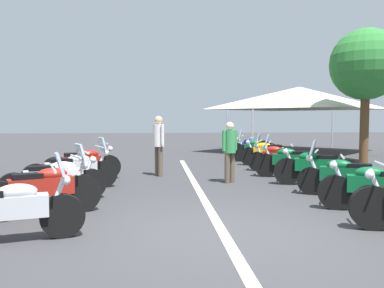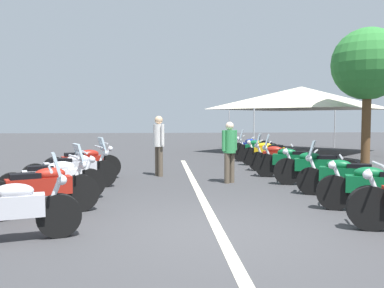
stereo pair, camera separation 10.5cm
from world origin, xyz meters
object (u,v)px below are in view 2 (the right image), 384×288
Objects in this scene: motorcycle_right_row_4 at (292,161)px; motorcycle_right_row_2 at (346,176)px; motorcycle_left_row_3 at (72,170)px; motorcycle_left_row_4 at (83,163)px; motorcycle_left_row_1 at (41,189)px; event_tent at (301,98)px; motorcycle_right_row_3 at (316,167)px; motorcycle_right_row_6 at (269,153)px; motorcycle_right_row_8 at (255,147)px; roadside_tree_0 at (368,65)px; motorcycle_right_row_7 at (259,149)px; motorcycle_right_row_1 at (378,187)px; motorcycle_left_row_2 at (53,179)px; bystander_0 at (159,141)px; motorcycle_right_row_5 at (279,157)px; motorcycle_left_row_0 at (2,209)px; bystander_1 at (230,148)px.

motorcycle_right_row_2 is at bearing 114.08° from motorcycle_right_row_4.
motorcycle_left_row_4 is (1.49, 0.02, -0.01)m from motorcycle_left_row_3.
motorcycle_left_row_1 is 15.34m from event_tent.
event_tent reaches higher than motorcycle_right_row_3.
motorcycle_left_row_3 is 1.06× the size of motorcycle_right_row_2.
motorcycle_right_row_8 is at bearing -72.10° from motorcycle_right_row_6.
motorcycle_right_row_3 is at bearing 141.52° from roadside_tree_0.
motorcycle_right_row_7 is (4.14, -0.06, 0.00)m from motorcycle_right_row_4.
motorcycle_right_row_1 is at bearing 104.63° from motorcycle_right_row_3.
motorcycle_left_row_3 reaches higher than motorcycle_left_row_2.
motorcycle_right_row_6 reaches higher than motorcycle_left_row_2.
motorcycle_left_row_3 is (1.31, -0.08, 0.02)m from motorcycle_left_row_2.
motorcycle_left_row_1 is 0.93× the size of motorcycle_right_row_1.
motorcycle_left_row_3 is 0.31× the size of event_tent.
bystander_0 is at bearing 59.53° from motorcycle_right_row_7.
motorcycle_right_row_4 is at bearing 106.20° from motorcycle_right_row_8.
motorcycle_right_row_1 is 5.52m from motorcycle_right_row_5.
bystander_0 is (-3.52, 3.79, 0.54)m from motorcycle_right_row_7.
motorcycle_right_row_6 is at bearing -72.70° from motorcycle_right_row_4.
motorcycle_right_row_8 is at bearing -73.38° from motorcycle_right_row_4.
motorcycle_right_row_1 is 1.05× the size of motorcycle_right_row_8.
motorcycle_right_row_3 reaches higher than motorcycle_left_row_2.
motorcycle_right_row_8 is (8.39, -6.08, 0.00)m from motorcycle_left_row_2.
motorcycle_left_row_2 is at bearing 26.10° from motorcycle_right_row_2.
motorcycle_right_row_7 reaches higher than motorcycle_left_row_0.
bystander_0 is (0.61, -2.04, 0.56)m from motorcycle_left_row_4.
bystander_1 reaches higher than motorcycle_right_row_4.
motorcycle_right_row_3 is 4.40m from bystander_0.
motorcycle_right_row_8 is (1.47, -0.19, -0.02)m from motorcycle_right_row_7.
motorcycle_left_row_4 is 0.40× the size of roadside_tree_0.
motorcycle_right_row_5 is (4.08, -5.83, 0.01)m from motorcycle_left_row_2.
event_tent is (9.05, -5.06, 1.73)m from bystander_1.
bystander_1 is 7.53m from roadside_tree_0.
motorcycle_right_row_4 reaches higher than motorcycle_right_row_2.
motorcycle_left_row_0 is 0.31× the size of event_tent.
motorcycle_left_row_4 is 7.14m from motorcycle_right_row_7.
motorcycle_right_row_7 is at bearing -67.40° from motorcycle_right_row_6.
motorcycle_right_row_3 is at bearing 162.81° from event_tent.
motorcycle_left_row_3 is 1.19× the size of bystander_0.
motorcycle_right_row_2 is at bearing 165.32° from event_tent.
motorcycle_right_row_1 is 0.99× the size of motorcycle_right_row_3.
motorcycle_right_row_2 reaches higher than motorcycle_left_row_4.
motorcycle_left_row_2 is 11.84m from roadside_tree_0.
motorcycle_right_row_5 is 0.38× the size of roadside_tree_0.
motorcycle_right_row_3 is at bearing -61.09° from motorcycle_right_row_2.
motorcycle_left_row_3 is 1.00× the size of motorcycle_right_row_1.
motorcycle_left_row_2 is 8.15m from motorcycle_right_row_6.
motorcycle_right_row_5 reaches higher than motorcycle_right_row_8.
motorcycle_left_row_0 reaches higher than motorcycle_right_row_5.
motorcycle_left_row_1 is 0.28× the size of event_tent.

